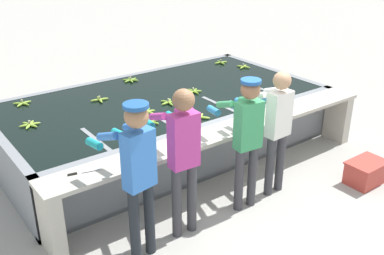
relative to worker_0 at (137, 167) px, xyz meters
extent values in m
plane|color=#A3A099|center=(1.66, 0.36, -1.07)|extent=(80.00, 80.00, 0.00)
cube|color=gray|center=(1.66, 2.13, -1.04)|extent=(5.01, 2.65, 0.06)
cube|color=gray|center=(1.66, 0.87, -0.66)|extent=(5.01, 0.12, 0.83)
cube|color=gray|center=(1.66, 3.40, -0.66)|extent=(5.01, 0.12, 0.83)
cube|color=gray|center=(-0.78, 2.13, -0.66)|extent=(0.12, 2.65, 0.83)
cube|color=gray|center=(4.11, 2.13, -0.66)|extent=(0.12, 2.65, 0.83)
cube|color=black|center=(1.66, 2.13, -0.63)|extent=(4.77, 2.41, 0.76)
cube|color=gray|center=(0.16, 1.33, -0.66)|extent=(0.06, 0.80, 0.83)
cube|color=gray|center=(1.16, 1.33, -0.66)|extent=(0.06, 0.80, 0.83)
cube|color=gray|center=(2.16, 1.33, -0.66)|extent=(0.06, 0.80, 0.83)
cube|color=gray|center=(3.17, 1.33, -0.66)|extent=(0.06, 0.80, 0.83)
cube|color=#B7B2A3|center=(1.66, 0.58, -0.27)|extent=(5.01, 0.45, 0.05)
cube|color=#B7B2A3|center=(-0.74, 0.58, -0.69)|extent=(0.16, 0.41, 0.78)
cube|color=#B7B2A3|center=(4.07, 0.58, -0.69)|extent=(0.16, 0.41, 0.78)
cylinder|color=#1E2328|center=(-0.09, -0.05, -0.64)|extent=(0.11, 0.11, 0.86)
cylinder|color=#1E2328|center=(0.10, -0.01, -0.64)|extent=(0.11, 0.11, 0.86)
cube|color=blue|center=(0.01, -0.03, 0.10)|extent=(0.34, 0.22, 0.61)
sphere|color=#9E704C|center=(0.01, -0.03, 0.55)|extent=(0.23, 0.23, 0.23)
cylinder|color=#1E5199|center=(0.01, -0.03, 0.66)|extent=(0.25, 0.25, 0.04)
cylinder|color=blue|center=(-0.19, 0.19, 0.32)|extent=(0.13, 0.32, 0.18)
cylinder|color=teal|center=(-0.24, 0.44, 0.15)|extent=(0.12, 0.21, 0.08)
cylinder|color=blue|center=(0.12, 0.24, 0.32)|extent=(0.13, 0.32, 0.18)
cylinder|color=teal|center=(0.08, 0.49, 0.15)|extent=(0.12, 0.21, 0.08)
cylinder|color=#38383D|center=(0.50, 0.05, -0.64)|extent=(0.11, 0.11, 0.87)
cylinder|color=#38383D|center=(0.70, 0.04, -0.64)|extent=(0.11, 0.11, 0.87)
cube|color=#BC388E|center=(0.60, 0.05, 0.10)|extent=(0.33, 0.19, 0.61)
sphere|color=#896042|center=(0.60, 0.05, 0.56)|extent=(0.23, 0.23, 0.23)
cylinder|color=#BC388E|center=(0.45, 0.30, 0.32)|extent=(0.10, 0.31, 0.18)
cylinder|color=teal|center=(0.47, 0.55, 0.16)|extent=(0.10, 0.20, 0.08)
cylinder|color=#BC388E|center=(0.77, 0.29, 0.32)|extent=(0.10, 0.31, 0.18)
cylinder|color=teal|center=(0.79, 0.54, 0.16)|extent=(0.10, 0.20, 0.08)
cylinder|color=#38383D|center=(1.41, 0.03, -0.66)|extent=(0.11, 0.11, 0.83)
cylinder|color=#38383D|center=(1.61, 0.01, -0.66)|extent=(0.11, 0.11, 0.83)
cube|color=#38995B|center=(1.51, 0.02, 0.05)|extent=(0.34, 0.20, 0.59)
sphere|color=#896042|center=(1.51, 0.02, 0.48)|extent=(0.22, 0.22, 0.22)
cylinder|color=#1E5199|center=(1.51, 0.02, 0.58)|extent=(0.24, 0.24, 0.04)
cylinder|color=#38995B|center=(1.37, 0.29, 0.25)|extent=(0.11, 0.32, 0.18)
cylinder|color=teal|center=(1.40, 0.53, 0.09)|extent=(0.10, 0.21, 0.08)
cylinder|color=#38995B|center=(1.69, 0.25, 0.25)|extent=(0.11, 0.32, 0.18)
cylinder|color=teal|center=(1.72, 0.50, 0.09)|extent=(0.10, 0.21, 0.08)
cylinder|color=#38383D|center=(1.96, 0.05, -0.66)|extent=(0.11, 0.11, 0.82)
cylinder|color=#38383D|center=(2.16, 0.06, -0.66)|extent=(0.11, 0.11, 0.82)
cube|color=white|center=(2.06, 0.05, 0.04)|extent=(0.33, 0.18, 0.58)
sphere|color=tan|center=(2.06, 0.05, 0.47)|extent=(0.22, 0.22, 0.22)
cylinder|color=white|center=(1.89, 0.30, 0.25)|extent=(0.09, 0.31, 0.18)
cylinder|color=teal|center=(1.88, 0.55, 0.08)|extent=(0.09, 0.20, 0.08)
cylinder|color=white|center=(2.21, 0.31, 0.25)|extent=(0.09, 0.31, 0.18)
cylinder|color=teal|center=(2.20, 0.56, 0.08)|extent=(0.09, 0.20, 0.08)
ellipsoid|color=#8CB738|center=(1.02, 1.35, -0.23)|extent=(0.17, 0.04, 0.04)
ellipsoid|color=#8CB738|center=(0.99, 1.39, -0.23)|extent=(0.11, 0.17, 0.04)
ellipsoid|color=#8CB738|center=(0.93, 1.39, -0.23)|extent=(0.12, 0.16, 0.04)
ellipsoid|color=#8CB738|center=(0.91, 1.34, -0.23)|extent=(0.17, 0.04, 0.04)
ellipsoid|color=#8CB738|center=(0.94, 1.30, -0.23)|extent=(0.11, 0.17, 0.04)
ellipsoid|color=#8CB738|center=(0.99, 1.30, -0.23)|extent=(0.12, 0.16, 0.04)
cylinder|color=tan|center=(0.96, 1.34, -0.20)|extent=(0.03, 0.03, 0.04)
ellipsoid|color=#8CB738|center=(2.79, 1.29, -0.23)|extent=(0.14, 0.15, 0.04)
ellipsoid|color=#8CB738|center=(2.74, 1.30, -0.23)|extent=(0.06, 0.17, 0.04)
ellipsoid|color=#8CB738|center=(2.70, 1.27, -0.23)|extent=(0.17, 0.12, 0.04)
ellipsoid|color=#8CB738|center=(2.70, 1.23, -0.23)|extent=(0.17, 0.10, 0.04)
ellipsoid|color=#8CB738|center=(2.73, 1.19, -0.23)|extent=(0.08, 0.17, 0.04)
ellipsoid|color=#8CB738|center=(2.78, 1.20, -0.23)|extent=(0.13, 0.16, 0.04)
ellipsoid|color=#8CB738|center=(2.80, 1.24, -0.23)|extent=(0.17, 0.05, 0.04)
cylinder|color=tan|center=(2.75, 1.25, -0.20)|extent=(0.03, 0.03, 0.04)
ellipsoid|color=#7FAD33|center=(2.17, 1.93, -0.23)|extent=(0.04, 0.17, 0.04)
ellipsoid|color=#7FAD33|center=(2.22, 1.96, -0.23)|extent=(0.16, 0.12, 0.04)
ellipsoid|color=#7FAD33|center=(2.22, 2.02, -0.23)|extent=(0.17, 0.12, 0.04)
ellipsoid|color=#7FAD33|center=(2.17, 2.04, -0.23)|extent=(0.04, 0.17, 0.04)
ellipsoid|color=#7FAD33|center=(2.13, 2.02, -0.23)|extent=(0.16, 0.12, 0.04)
ellipsoid|color=#7FAD33|center=(2.13, 1.96, -0.23)|extent=(0.17, 0.12, 0.04)
cylinder|color=tan|center=(2.17, 1.99, -0.20)|extent=(0.03, 0.03, 0.04)
ellipsoid|color=#8CB738|center=(1.14, 1.65, -0.23)|extent=(0.10, 0.17, 0.04)
ellipsoid|color=#8CB738|center=(1.17, 1.69, -0.23)|extent=(0.17, 0.08, 0.04)
ellipsoid|color=#8CB738|center=(1.16, 1.73, -0.23)|extent=(0.16, 0.13, 0.04)
ellipsoid|color=#8CB738|center=(1.12, 1.76, -0.23)|extent=(0.05, 0.17, 0.04)
ellipsoid|color=#8CB738|center=(1.08, 1.74, -0.23)|extent=(0.15, 0.14, 0.04)
ellipsoid|color=#8CB738|center=(1.06, 1.69, -0.23)|extent=(0.17, 0.06, 0.04)
ellipsoid|color=#8CB738|center=(1.09, 1.65, -0.23)|extent=(0.12, 0.17, 0.04)
cylinder|color=tan|center=(1.12, 1.70, -0.20)|extent=(0.03, 0.03, 0.04)
ellipsoid|color=#93BC3D|center=(-0.34, 2.17, -0.23)|extent=(0.10, 0.17, 0.04)
ellipsoid|color=#93BC3D|center=(-0.30, 2.21, -0.23)|extent=(0.17, 0.06, 0.04)
ellipsoid|color=#93BC3D|center=(-0.32, 2.26, -0.23)|extent=(0.13, 0.16, 0.04)
ellipsoid|color=#93BC3D|center=(-0.38, 2.27, -0.23)|extent=(0.10, 0.17, 0.04)
ellipsoid|color=#93BC3D|center=(-0.41, 2.22, -0.23)|extent=(0.17, 0.06, 0.04)
ellipsoid|color=#93BC3D|center=(-0.39, 2.17, -0.23)|extent=(0.13, 0.16, 0.04)
cylinder|color=tan|center=(-0.36, 2.22, -0.20)|extent=(0.03, 0.03, 0.04)
ellipsoid|color=#7FAD33|center=(1.58, 1.76, -0.23)|extent=(0.06, 0.17, 0.04)
ellipsoid|color=#7FAD33|center=(1.63, 1.79, -0.23)|extent=(0.17, 0.11, 0.04)
ellipsoid|color=#7FAD33|center=(1.62, 1.85, -0.23)|extent=(0.15, 0.15, 0.04)
ellipsoid|color=#7FAD33|center=(1.56, 1.86, -0.23)|extent=(0.11, 0.17, 0.04)
ellipsoid|color=#7FAD33|center=(1.53, 1.81, -0.23)|extent=(0.17, 0.06, 0.04)
cylinder|color=tan|center=(1.58, 1.82, -0.20)|extent=(0.03, 0.03, 0.04)
ellipsoid|color=#8CB738|center=(-0.23, 3.04, -0.23)|extent=(0.15, 0.14, 0.04)
ellipsoid|color=#8CB738|center=(-0.16, 3.03, -0.23)|extent=(0.10, 0.17, 0.04)
ellipsoid|color=#8CB738|center=(-0.13, 3.08, -0.23)|extent=(0.17, 0.06, 0.04)
ellipsoid|color=#8CB738|center=(-0.17, 3.13, -0.23)|extent=(0.07, 0.17, 0.04)
ellipsoid|color=#8CB738|center=(-0.23, 3.10, -0.23)|extent=(0.17, 0.12, 0.04)
cylinder|color=tan|center=(-0.19, 3.08, -0.20)|extent=(0.03, 0.03, 0.04)
ellipsoid|color=#9EC642|center=(1.57, 1.04, -0.23)|extent=(0.15, 0.14, 0.04)
ellipsoid|color=#9EC642|center=(1.65, 1.03, -0.23)|extent=(0.14, 0.15, 0.04)
ellipsoid|color=#9EC642|center=(1.65, 1.11, -0.23)|extent=(0.15, 0.14, 0.04)
ellipsoid|color=#9EC642|center=(1.58, 1.12, -0.23)|extent=(0.14, 0.15, 0.04)
cylinder|color=tan|center=(1.61, 1.07, -0.20)|extent=(0.03, 0.03, 0.04)
ellipsoid|color=#7FAD33|center=(3.55, 3.02, -0.23)|extent=(0.17, 0.06, 0.04)
ellipsoid|color=#7FAD33|center=(3.59, 2.95, -0.23)|extent=(0.06, 0.17, 0.04)
ellipsoid|color=#7FAD33|center=(3.66, 3.00, -0.23)|extent=(0.17, 0.06, 0.04)
ellipsoid|color=#7FAD33|center=(3.61, 3.06, -0.23)|extent=(0.06, 0.17, 0.04)
cylinder|color=tan|center=(3.60, 3.01, -0.20)|extent=(0.03, 0.03, 0.04)
ellipsoid|color=#93BC3D|center=(0.75, 2.55, -0.23)|extent=(0.17, 0.07, 0.04)
ellipsoid|color=#93BC3D|center=(0.80, 2.48, -0.23)|extent=(0.07, 0.17, 0.04)
ellipsoid|color=#93BC3D|center=(0.86, 2.52, -0.23)|extent=(0.17, 0.07, 0.04)
ellipsoid|color=#93BC3D|center=(0.82, 2.59, -0.23)|extent=(0.07, 0.17, 0.04)
cylinder|color=tan|center=(0.81, 2.53, -0.20)|extent=(0.03, 0.03, 0.04)
ellipsoid|color=#75A333|center=(1.67, 3.14, -0.23)|extent=(0.08, 0.17, 0.04)
ellipsoid|color=#75A333|center=(1.62, 3.13, -0.23)|extent=(0.15, 0.15, 0.04)
ellipsoid|color=#75A333|center=(1.60, 3.08, -0.23)|extent=(0.17, 0.08, 0.04)
ellipsoid|color=#75A333|center=(1.64, 3.04, -0.23)|extent=(0.08, 0.17, 0.04)
ellipsoid|color=#75A333|center=(1.70, 3.05, -0.23)|extent=(0.15, 0.15, 0.04)
ellipsoid|color=#75A333|center=(1.71, 3.11, -0.23)|extent=(0.17, 0.08, 0.04)
cylinder|color=tan|center=(1.66, 3.09, -0.20)|extent=(0.03, 0.03, 0.04)
ellipsoid|color=#93BC3D|center=(3.81, 2.56, -0.23)|extent=(0.17, 0.10, 0.04)
ellipsoid|color=#93BC3D|center=(3.73, 2.59, -0.23)|extent=(0.10, 0.17, 0.04)
ellipsoid|color=#93BC3D|center=(3.71, 2.51, -0.23)|extent=(0.17, 0.10, 0.04)
ellipsoid|color=#93BC3D|center=(3.78, 2.49, -0.23)|extent=(0.10, 0.17, 0.04)
cylinder|color=tan|center=(3.76, 2.54, -0.20)|extent=(0.03, 0.03, 0.04)
ellipsoid|color=#7FAD33|center=(2.75, 0.72, -0.23)|extent=(0.15, 0.14, 0.04)
ellipsoid|color=#7FAD33|center=(2.67, 0.73, -0.23)|extent=(0.14, 0.15, 0.04)
ellipsoid|color=#7FAD33|center=(2.67, 0.65, -0.23)|extent=(0.15, 0.14, 0.04)
ellipsoid|color=#7FAD33|center=(2.75, 0.65, -0.23)|extent=(0.14, 0.15, 0.04)
cylinder|color=tan|center=(2.71, 0.69, -0.19)|extent=(0.03, 0.03, 0.04)
cube|color=silver|center=(-0.23, 0.61, -0.24)|extent=(0.20, 0.07, 0.00)
cube|color=black|center=(-0.42, 0.65, -0.24)|extent=(0.10, 0.05, 0.02)
cube|color=#B73D33|center=(3.24, -0.54, -0.92)|extent=(0.52, 0.36, 0.30)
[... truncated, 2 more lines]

